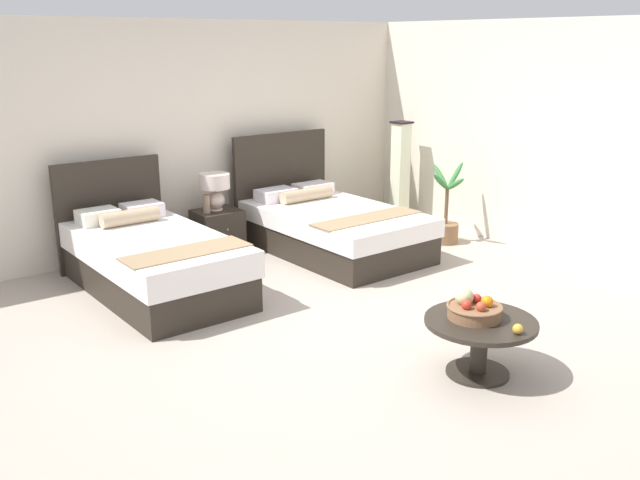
{
  "coord_description": "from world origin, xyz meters",
  "views": [
    {
      "loc": [
        -3.62,
        -4.36,
        2.37
      ],
      "look_at": [
        0.02,
        0.49,
        0.6
      ],
      "focal_mm": 38.78,
      "sensor_mm": 36.0,
      "label": 1
    }
  ],
  "objects_px": {
    "fruit_bowl": "(474,309)",
    "floor_lamp_corner": "(400,173)",
    "bed_near_window": "(152,259)",
    "nightstand": "(218,232)",
    "vase": "(206,204)",
    "loose_apple": "(518,329)",
    "coffee_table": "(480,335)",
    "table_lamp": "(215,187)",
    "bed_near_corner": "(330,226)",
    "potted_palm": "(446,223)"
  },
  "relations": [
    {
      "from": "nightstand",
      "to": "bed_near_window",
      "type": "bearing_deg",
      "value": -146.84
    },
    {
      "from": "nightstand",
      "to": "fruit_bowl",
      "type": "height_order",
      "value": "fruit_bowl"
    },
    {
      "from": "potted_palm",
      "to": "fruit_bowl",
      "type": "bearing_deg",
      "value": -133.72
    },
    {
      "from": "bed_near_window",
      "to": "bed_near_corner",
      "type": "distance_m",
      "value": 2.2
    },
    {
      "from": "vase",
      "to": "coffee_table",
      "type": "relative_size",
      "value": 0.26
    },
    {
      "from": "fruit_bowl",
      "to": "floor_lamp_corner",
      "type": "xyz_separation_m",
      "value": [
        2.57,
        3.51,
        0.17
      ]
    },
    {
      "from": "potted_palm",
      "to": "nightstand",
      "type": "bearing_deg",
      "value": 151.9
    },
    {
      "from": "vase",
      "to": "fruit_bowl",
      "type": "relative_size",
      "value": 0.51
    },
    {
      "from": "nightstand",
      "to": "table_lamp",
      "type": "xyz_separation_m",
      "value": [
        0.0,
        0.02,
        0.52
      ]
    },
    {
      "from": "floor_lamp_corner",
      "to": "nightstand",
      "type": "bearing_deg",
      "value": 174.73
    },
    {
      "from": "potted_palm",
      "to": "coffee_table",
      "type": "bearing_deg",
      "value": -132.83
    },
    {
      "from": "coffee_table",
      "to": "loose_apple",
      "type": "xyz_separation_m",
      "value": [
        0.01,
        -0.32,
        0.15
      ]
    },
    {
      "from": "bed_near_corner",
      "to": "fruit_bowl",
      "type": "bearing_deg",
      "value": -108.9
    },
    {
      "from": "nightstand",
      "to": "coffee_table",
      "type": "bearing_deg",
      "value": -89.19
    },
    {
      "from": "bed_near_corner",
      "to": "nightstand",
      "type": "bearing_deg",
      "value": 146.26
    },
    {
      "from": "table_lamp",
      "to": "vase",
      "type": "relative_size",
      "value": 2.03
    },
    {
      "from": "nightstand",
      "to": "vase",
      "type": "distance_m",
      "value": 0.39
    },
    {
      "from": "table_lamp",
      "to": "potted_palm",
      "type": "height_order",
      "value": "potted_palm"
    },
    {
      "from": "table_lamp",
      "to": "bed_near_corner",
      "type": "bearing_deg",
      "value": -34.47
    },
    {
      "from": "nightstand",
      "to": "fruit_bowl",
      "type": "relative_size",
      "value": 1.24
    },
    {
      "from": "coffee_table",
      "to": "fruit_bowl",
      "type": "distance_m",
      "value": 0.2
    },
    {
      "from": "bed_near_corner",
      "to": "vase",
      "type": "bearing_deg",
      "value": 151.04
    },
    {
      "from": "coffee_table",
      "to": "loose_apple",
      "type": "height_order",
      "value": "loose_apple"
    },
    {
      "from": "loose_apple",
      "to": "coffee_table",
      "type": "bearing_deg",
      "value": 90.94
    },
    {
      "from": "bed_near_window",
      "to": "nightstand",
      "type": "height_order",
      "value": "bed_near_window"
    },
    {
      "from": "table_lamp",
      "to": "fruit_bowl",
      "type": "distance_m",
      "value": 3.78
    },
    {
      "from": "table_lamp",
      "to": "coffee_table",
      "type": "relative_size",
      "value": 0.52
    },
    {
      "from": "vase",
      "to": "coffee_table",
      "type": "distance_m",
      "value": 3.79
    },
    {
      "from": "nightstand",
      "to": "floor_lamp_corner",
      "type": "bearing_deg",
      "value": -5.27
    },
    {
      "from": "bed_near_window",
      "to": "coffee_table",
      "type": "relative_size",
      "value": 2.68
    },
    {
      "from": "loose_apple",
      "to": "floor_lamp_corner",
      "type": "height_order",
      "value": "floor_lamp_corner"
    },
    {
      "from": "bed_near_window",
      "to": "floor_lamp_corner",
      "type": "bearing_deg",
      "value": 7.51
    },
    {
      "from": "bed_near_corner",
      "to": "nightstand",
      "type": "distance_m",
      "value": 1.29
    },
    {
      "from": "bed_near_window",
      "to": "potted_palm",
      "type": "relative_size",
      "value": 2.25
    },
    {
      "from": "bed_near_corner",
      "to": "floor_lamp_corner",
      "type": "distance_m",
      "value": 1.65
    },
    {
      "from": "fruit_bowl",
      "to": "bed_near_window",
      "type": "bearing_deg",
      "value": 111.01
    },
    {
      "from": "floor_lamp_corner",
      "to": "potted_palm",
      "type": "distance_m",
      "value": 1.15
    },
    {
      "from": "fruit_bowl",
      "to": "floor_lamp_corner",
      "type": "distance_m",
      "value": 4.35
    },
    {
      "from": "nightstand",
      "to": "loose_apple",
      "type": "bearing_deg",
      "value": -89.18
    },
    {
      "from": "loose_apple",
      "to": "potted_palm",
      "type": "relative_size",
      "value": 0.08
    },
    {
      "from": "bed_near_window",
      "to": "nightstand",
      "type": "xyz_separation_m",
      "value": [
        1.12,
        0.73,
        -0.07
      ]
    },
    {
      "from": "loose_apple",
      "to": "floor_lamp_corner",
      "type": "distance_m",
      "value": 4.65
    },
    {
      "from": "vase",
      "to": "potted_palm",
      "type": "xyz_separation_m",
      "value": [
        2.55,
        -1.24,
        -0.37
      ]
    },
    {
      "from": "bed_near_window",
      "to": "table_lamp",
      "type": "height_order",
      "value": "bed_near_window"
    },
    {
      "from": "coffee_table",
      "to": "fruit_bowl",
      "type": "height_order",
      "value": "fruit_bowl"
    },
    {
      "from": "bed_near_window",
      "to": "potted_palm",
      "type": "xyz_separation_m",
      "value": [
        3.52,
        -0.55,
        -0.08
      ]
    },
    {
      "from": "bed_near_window",
      "to": "fruit_bowl",
      "type": "xyz_separation_m",
      "value": [
        1.16,
        -3.02,
        0.18
      ]
    },
    {
      "from": "bed_near_window",
      "to": "fruit_bowl",
      "type": "height_order",
      "value": "bed_near_window"
    },
    {
      "from": "coffee_table",
      "to": "nightstand",
      "type": "bearing_deg",
      "value": 90.81
    },
    {
      "from": "table_lamp",
      "to": "coffee_table",
      "type": "bearing_deg",
      "value": -89.2
    }
  ]
}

